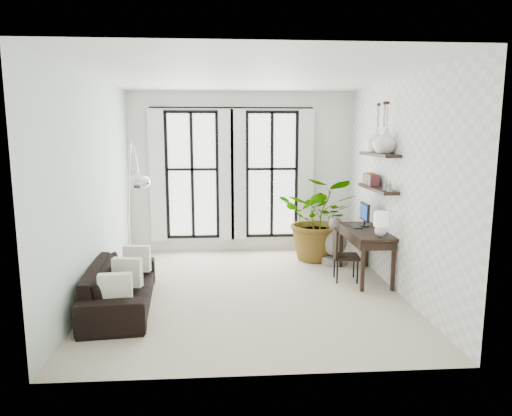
{
  "coord_description": "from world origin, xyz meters",
  "views": [
    {
      "loc": [
        -0.35,
        -6.7,
        2.38
      ],
      "look_at": [
        0.13,
        0.3,
        1.23
      ],
      "focal_mm": 32.0,
      "sensor_mm": 36.0,
      "label": 1
    }
  ],
  "objects": [
    {
      "name": "ceiling",
      "position": [
        0.0,
        0.0,
        3.2
      ],
      "size": [
        5.0,
        5.0,
        0.0
      ],
      "primitive_type": "plane",
      "color": "white",
      "rests_on": "wall_back"
    },
    {
      "name": "throw_pillows",
      "position": [
        -1.7,
        -0.56,
        0.5
      ],
      "size": [
        0.4,
        1.52,
        0.4
      ],
      "color": "white",
      "rests_on": "sofa"
    },
    {
      "name": "arc_lamp",
      "position": [
        -1.7,
        0.02,
        1.74
      ],
      "size": [
        0.72,
        1.4,
        2.25
      ],
      "color": "silver",
      "rests_on": "floor"
    },
    {
      "name": "desk",
      "position": [
        1.94,
        0.42,
        0.76
      ],
      "size": [
        0.59,
        1.39,
        1.21
      ],
      "color": "black",
      "rests_on": "floor"
    },
    {
      "name": "wall_shelves",
      "position": [
        2.11,
        0.5,
        1.73
      ],
      "size": [
        0.25,
        1.3,
        0.6
      ],
      "color": "black",
      "rests_on": "wall_right"
    },
    {
      "name": "vase_a",
      "position": [
        2.11,
        0.22,
        2.27
      ],
      "size": [
        0.37,
        0.37,
        0.38
      ],
      "primitive_type": "imported",
      "color": "white",
      "rests_on": "shelf_upper"
    },
    {
      "name": "sofa",
      "position": [
        -1.8,
        -0.56,
        0.3
      ],
      "size": [
        1.0,
        2.15,
        0.61
      ],
      "primitive_type": "imported",
      "rotation": [
        0.0,
        0.0,
        1.66
      ],
      "color": "black",
      "rests_on": "floor"
    },
    {
      "name": "desk_chair",
      "position": [
        1.53,
        0.38,
        0.49
      ],
      "size": [
        0.44,
        0.44,
        0.85
      ],
      "rotation": [
        0.0,
        0.0,
        -0.1
      ],
      "color": "black",
      "rests_on": "floor"
    },
    {
      "name": "windows",
      "position": [
        -0.2,
        2.43,
        1.56
      ],
      "size": [
        3.26,
        0.13,
        2.65
      ],
      "color": "white",
      "rests_on": "wall_back"
    },
    {
      "name": "plant",
      "position": [
        1.43,
        1.66,
        0.8
      ],
      "size": [
        1.78,
        1.67,
        1.6
      ],
      "primitive_type": "imported",
      "rotation": [
        0.0,
        0.0,
        -0.35
      ],
      "color": "#2D7228",
      "rests_on": "floor"
    },
    {
      "name": "wall_back",
      "position": [
        0.0,
        2.5,
        1.6
      ],
      "size": [
        4.5,
        0.0,
        4.5
      ],
      "primitive_type": "plane",
      "rotation": [
        1.57,
        0.0,
        0.0
      ],
      "color": "white",
      "rests_on": "floor"
    },
    {
      "name": "wall_right",
      "position": [
        2.25,
        0.0,
        1.6
      ],
      "size": [
        0.0,
        5.0,
        5.0
      ],
      "primitive_type": "plane",
      "rotation": [
        1.57,
        0.0,
        -1.57
      ],
      "color": "white",
      "rests_on": "floor"
    },
    {
      "name": "wall_left",
      "position": [
        -2.25,
        0.0,
        1.6
      ],
      "size": [
        0.0,
        5.0,
        5.0
      ],
      "primitive_type": "plane",
      "rotation": [
        1.57,
        0.0,
        1.57
      ],
      "color": "silver",
      "rests_on": "floor"
    },
    {
      "name": "floor",
      "position": [
        0.0,
        0.0,
        0.0
      ],
      "size": [
        5.0,
        5.0,
        0.0
      ],
      "primitive_type": "plane",
      "color": "beige",
      "rests_on": "ground"
    },
    {
      "name": "buddha",
      "position": [
        1.66,
        1.35,
        0.37
      ],
      "size": [
        0.49,
        0.49,
        0.88
      ],
      "color": "gray",
      "rests_on": "floor"
    },
    {
      "name": "vase_b",
      "position": [
        2.11,
        0.62,
        2.27
      ],
      "size": [
        0.37,
        0.37,
        0.38
      ],
      "primitive_type": "imported",
      "color": "white",
      "rests_on": "shelf_upper"
    }
  ]
}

